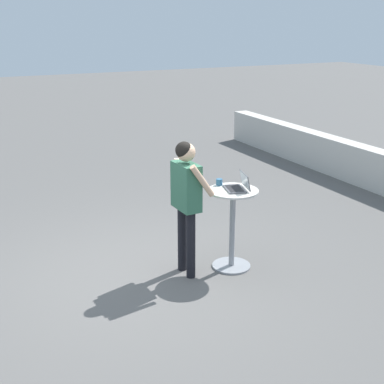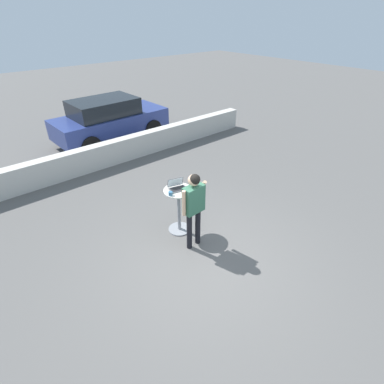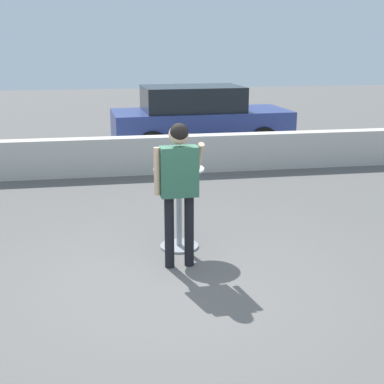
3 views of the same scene
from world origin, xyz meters
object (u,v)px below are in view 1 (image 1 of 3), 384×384
Objects in this scene: cafe_table at (232,222)px; coffee_mug at (219,182)px; standing_person at (186,191)px; laptop at (238,186)px.

coffee_mug is (-0.24, -0.06, 0.47)m from cafe_table.
standing_person reaches higher than coffee_mug.
cafe_table is 0.76m from standing_person.
standing_person reaches higher than laptop.
cafe_table is 2.58× the size of laptop.
standing_person reaches higher than cafe_table.
coffee_mug is at bearing -154.63° from laptop.
coffee_mug is at bearing 105.72° from standing_person.
laptop reaches higher than cafe_table.
standing_person is (-0.09, -0.59, 0.46)m from cafe_table.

